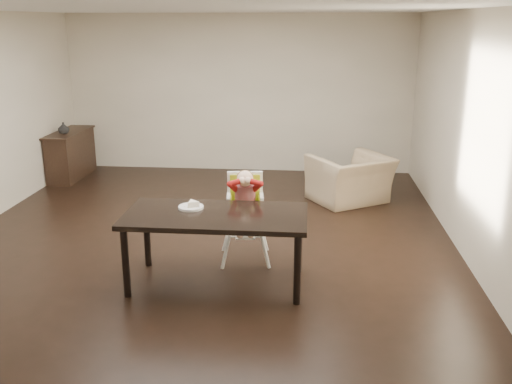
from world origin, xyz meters
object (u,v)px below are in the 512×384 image
high_chair (245,197)px  sideboard (71,154)px  dining_table (216,221)px  armchair (350,171)px

high_chair → sideboard: size_ratio=0.82×
dining_table → armchair: (1.52, 2.89, -0.21)m
armchair → sideboard: size_ratio=0.84×
dining_table → sideboard: (-3.11, 3.84, -0.27)m
high_chair → dining_table: bearing=-115.1°
high_chair → armchair: 2.60m
dining_table → high_chair: size_ratio=1.75×
high_chair → armchair: size_ratio=0.98×
dining_table → high_chair: high_chair is taller
armchair → dining_table: bearing=30.1°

